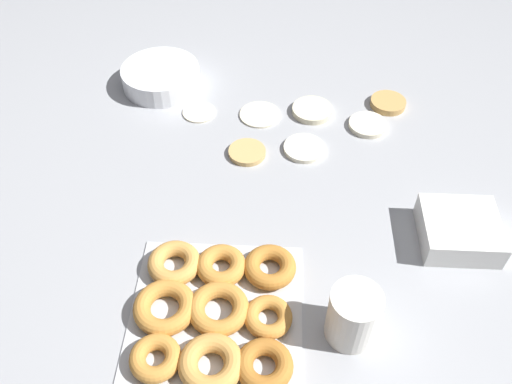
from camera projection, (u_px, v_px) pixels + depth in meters
ground_plane at (284, 160)px, 1.20m from camera, size 3.00×3.00×0.00m
pancake_0 at (304, 148)px, 1.22m from camera, size 0.09×0.09×0.01m
pancake_1 at (199, 112)px, 1.31m from camera, size 0.08×0.08×0.01m
pancake_2 at (247, 152)px, 1.21m from camera, size 0.08×0.08×0.01m
pancake_3 at (368, 125)px, 1.28m from camera, size 0.09×0.09×0.01m
pancake_4 at (388, 103)px, 1.33m from camera, size 0.09×0.09×0.02m
pancake_5 at (312, 110)px, 1.31m from camera, size 0.10×0.10×0.01m
pancake_6 at (260, 114)px, 1.31m from camera, size 0.10×0.10×0.01m
donut_tray at (214, 311)px, 0.92m from camera, size 0.30×0.31×0.04m
batter_bowl at (161, 77)px, 1.37m from camera, size 0.20×0.20×0.05m
container_stack at (459, 230)px, 1.03m from camera, size 0.14×0.14×0.05m
paper_cup at (353, 316)px, 0.88m from camera, size 0.09×0.09×0.11m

